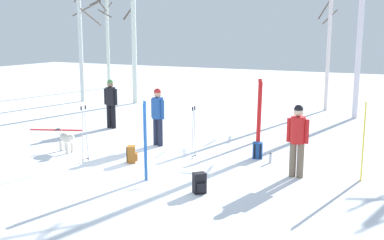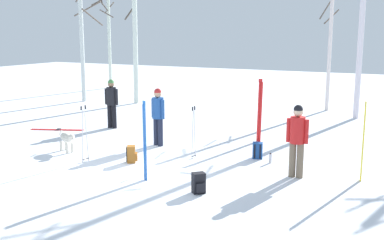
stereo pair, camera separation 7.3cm
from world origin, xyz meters
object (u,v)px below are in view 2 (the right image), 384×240
Objects in this scene: ski_pair_planted_1 at (145,141)px; ski_pair_lying_0 at (57,130)px; dog at (67,138)px; birch_tree_1 at (83,42)px; birch_tree_3 at (330,40)px; ski_pair_planted_0 at (260,111)px; birch_tree_0 at (109,38)px; person_1 at (158,113)px; backpack_0 at (132,154)px; ski_pair_planted_2 at (363,142)px; water_bottle_0 at (270,158)px; person_2 at (111,100)px; backpack_1 at (199,183)px; person_0 at (297,136)px; birch_tree_2 at (135,27)px; ski_poles_0 at (84,132)px; birch_tree_4 at (362,10)px; backpack_2 at (258,151)px; ski_poles_1 at (194,131)px.

ski_pair_planted_1 reaches higher than ski_pair_lying_0.
dog is 0.14× the size of birch_tree_1.
ski_pair_planted_0 is at bearing -95.75° from birch_tree_3.
birch_tree_0 reaches higher than dog.
ski_pair_planted_1 is 1.03× the size of ski_pair_lying_0.
backpack_0 is (0.33, -1.90, -0.77)m from person_1.
backpack_0 is (-1.10, 1.09, -0.70)m from ski_pair_planted_1.
ski_pair_planted_2 is 0.31× the size of birch_tree_3.
ski_pair_planted_1 is 11.97m from birch_tree_3.
water_bottle_0 is at bearing -87.76° from birch_tree_3.
person_2 reaches higher than ski_pair_lying_0.
ski_pair_lying_0 is 8.00m from backpack_1.
ski_pair_planted_2 reaches higher than ski_pair_lying_0.
person_0 is at bearing -20.55° from person_2.
water_bottle_0 is 0.04× the size of birch_tree_2.
person_1 is at bearing 164.56° from person_0.
person_0 is 8.90m from ski_pair_lying_0.
ski_pair_planted_1 is 18.15m from birch_tree_0.
ski_pair_planted_0 reaches higher than person_1.
water_bottle_0 is 0.05× the size of birch_tree_3.
ski_pair_planted_1 is 0.27× the size of birch_tree_2.
ski_pair_planted_2 is 6.84m from ski_poles_0.
birch_tree_4 is (2.06, 5.47, 3.17)m from ski_pair_planted_0.
person_2 is 5.30m from ski_pair_planted_0.
person_1 is at bearing 71.60° from ski_poles_0.
ski_pair_planted_0 is at bearing 59.43° from backpack_0.
backpack_2 is at bearing 19.29° from dog.
ski_pair_planted_0 reaches higher than backpack_2.
ski_pair_planted_0 is at bearing -32.34° from birch_tree_2.
ski_pair_planted_2 is at bearing -38.51° from ski_pair_planted_0.
dog is 3.18× the size of water_bottle_0.
water_bottle_0 is 13.34m from birch_tree_1.
backpack_1 is (-2.95, -2.40, -0.70)m from ski_pair_planted_2.
ski_pair_planted_2 reaches higher than ski_poles_0.
person_2 is at bearing 140.30° from backpack_1.
birch_tree_4 is at bearing 69.35° from ski_pair_planted_0.
backpack_1 is at bearing -16.40° from dog.
ski_poles_1 reaches higher than ski_pair_lying_0.
dog is 1.92× the size of backpack_1.
backpack_2 is at bearing 60.05° from ski_pair_planted_1.
backpack_0 is at bearing -139.53° from ski_poles_1.
ski_pair_planted_2 is at bearing -74.44° from birch_tree_3.
birch_tree_4 is at bearing 57.83° from person_1.
backpack_2 is 0.07× the size of birch_tree_3.
water_bottle_0 is (7.81, -0.68, 0.12)m from ski_pair_lying_0.
backpack_0 reaches higher than ski_pair_lying_0.
birch_tree_3 is (-0.35, 9.01, 2.86)m from water_bottle_0.
water_bottle_0 is at bearing -29.70° from birch_tree_1.
person_0 is 12.76m from birch_tree_2.
birch_tree_1 is at bearing 152.95° from ski_pair_planted_2.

